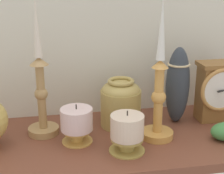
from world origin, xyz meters
TOP-DOWN VIEW (x-y plane):
  - ground_plane at (0.00, 0.00)cm, footprint 100.00×36.00cm
  - back_wall at (0.00, 18.50)cm, footprint 120.00×2.00cm
  - mantel_clock at (31.25, 5.43)cm, footprint 12.70×8.56cm
  - candlestick_tall_left at (11.21, -2.44)cm, footprint 8.51×8.51cm
  - candlestick_tall_center at (-18.28, 5.42)cm, footprint 8.24×8.24cm
  - brass_vase_jar at (3.33, 6.89)cm, footprint 11.38×11.38cm
  - pillar_candle_front at (-9.77, -1.10)cm, footprint 8.19×8.19cm
  - pillar_candle_near_clock at (1.74, -8.16)cm, footprint 8.81×8.81cm
  - tall_ceramic_vase at (19.61, 6.40)cm, footprint 6.71×6.71cm

SIDE VIEW (x-z plane):
  - ground_plane at x=0.00cm, z-range -2.40..0.00cm
  - pillar_candle_near_clock at x=1.74cm, z-range -0.11..10.56cm
  - pillar_candle_front at x=-9.77cm, z-range 0.06..10.41cm
  - brass_vase_jar at x=3.33cm, z-range 0.21..13.86cm
  - mantel_clock at x=31.25cm, z-range 0.40..17.73cm
  - tall_ceramic_vase at x=19.61cm, z-range 0.14..22.29cm
  - candlestick_tall_left at x=11.21cm, z-range -6.38..30.16cm
  - candlestick_tall_center at x=-18.28cm, z-range -5.93..30.42cm
  - back_wall at x=0.00cm, z-range 0.00..65.00cm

